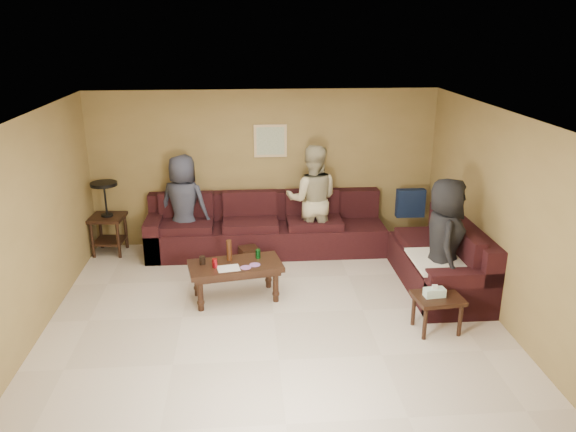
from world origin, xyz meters
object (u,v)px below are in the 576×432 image
at_px(sectional_sofa, 322,243).
at_px(person_right, 444,242).
at_px(person_left, 184,205).
at_px(person_middle, 312,200).
at_px(side_table_right, 437,301).
at_px(coffee_table, 235,269).
at_px(end_table_left, 107,217).
at_px(waste_bin, 249,257).

bearing_deg(sectional_sofa, person_right, -44.22).
bearing_deg(person_left, person_middle, -163.40).
relative_size(person_left, person_right, 0.96).
distance_m(person_middle, person_right, 2.33).
bearing_deg(person_left, sectional_sofa, -176.14).
relative_size(side_table_right, person_left, 0.37).
bearing_deg(person_middle, coffee_table, 60.45).
xyz_separation_m(person_middle, person_right, (1.47, -1.81, -0.03)).
bearing_deg(end_table_left, person_left, -6.17).
bearing_deg(person_right, end_table_left, 79.45).
xyz_separation_m(sectional_sofa, end_table_left, (-3.29, 0.67, 0.28)).
distance_m(sectional_sofa, person_left, 2.20).
distance_m(sectional_sofa, end_table_left, 3.37).
height_order(coffee_table, person_right, person_right).
relative_size(end_table_left, side_table_right, 1.95).
bearing_deg(person_right, sectional_sofa, 58.57).
bearing_deg(person_middle, sectional_sofa, 109.44).
xyz_separation_m(end_table_left, person_middle, (3.19, -0.20, 0.26)).
distance_m(end_table_left, side_table_right, 5.16).
distance_m(end_table_left, person_middle, 3.21).
relative_size(coffee_table, person_middle, 0.74).
height_order(sectional_sofa, end_table_left, end_table_left).
distance_m(end_table_left, waste_bin, 2.35).
xyz_separation_m(waste_bin, person_right, (2.47, -1.27, 0.67)).
height_order(coffee_table, end_table_left, end_table_left).
distance_m(sectional_sofa, coffee_table, 1.67).
distance_m(person_left, person_right, 3.93).
distance_m(sectional_sofa, waste_bin, 1.11).
relative_size(side_table_right, waste_bin, 1.90).
height_order(end_table_left, side_table_right, end_table_left).
distance_m(waste_bin, person_left, 1.32).
xyz_separation_m(side_table_right, person_middle, (-1.17, 2.55, 0.47)).
height_order(coffee_table, person_middle, person_middle).
relative_size(coffee_table, end_table_left, 1.11).
bearing_deg(person_left, waste_bin, 166.80).
bearing_deg(sectional_sofa, person_left, 165.33).
height_order(side_table_right, waste_bin, side_table_right).
bearing_deg(person_middle, person_left, 6.38).
bearing_deg(person_left, coffee_table, 134.78).
bearing_deg(coffee_table, person_middle, 52.14).
height_order(sectional_sofa, waste_bin, sectional_sofa).
relative_size(sectional_sofa, person_middle, 2.70).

